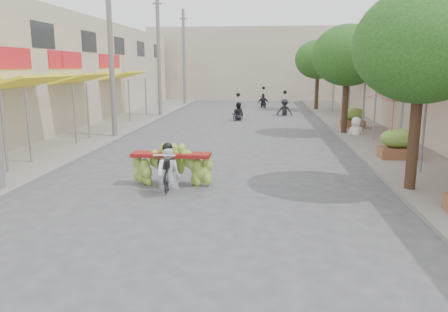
% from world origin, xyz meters
% --- Properties ---
extents(ground, '(120.00, 120.00, 0.00)m').
position_xyz_m(ground, '(0.00, 0.00, 0.00)').
color(ground, '#525257').
rests_on(ground, ground).
extents(sidewalk_left, '(4.00, 60.00, 0.12)m').
position_xyz_m(sidewalk_left, '(-7.00, 15.00, 0.06)').
color(sidewalk_left, gray).
rests_on(sidewalk_left, ground).
extents(sidewalk_right, '(4.00, 60.00, 0.12)m').
position_xyz_m(sidewalk_right, '(7.00, 15.00, 0.06)').
color(sidewalk_right, gray).
rests_on(sidewalk_right, ground).
extents(shophouse_row_left, '(9.77, 40.00, 6.00)m').
position_xyz_m(shophouse_row_left, '(-11.98, 13.98, 3.00)').
color(shophouse_row_left, beige).
rests_on(shophouse_row_left, ground).
extents(far_building, '(20.00, 6.00, 7.00)m').
position_xyz_m(far_building, '(0.00, 38.00, 3.50)').
color(far_building, beige).
rests_on(far_building, ground).
extents(utility_pole_mid, '(0.60, 0.24, 8.00)m').
position_xyz_m(utility_pole_mid, '(-5.40, 12.00, 4.03)').
color(utility_pole_mid, slate).
rests_on(utility_pole_mid, ground).
extents(utility_pole_far, '(0.60, 0.24, 8.00)m').
position_xyz_m(utility_pole_far, '(-5.40, 21.00, 4.03)').
color(utility_pole_far, slate).
rests_on(utility_pole_far, ground).
extents(utility_pole_back, '(0.60, 0.24, 8.00)m').
position_xyz_m(utility_pole_back, '(-5.40, 30.00, 4.03)').
color(utility_pole_back, slate).
rests_on(utility_pole_back, ground).
extents(street_tree_near, '(3.40, 3.40, 5.25)m').
position_xyz_m(street_tree_near, '(5.40, 4.00, 3.78)').
color(street_tree_near, '#3A2719').
rests_on(street_tree_near, ground).
extents(street_tree_mid, '(3.40, 3.40, 5.25)m').
position_xyz_m(street_tree_mid, '(5.40, 14.00, 3.78)').
color(street_tree_mid, '#3A2719').
rests_on(street_tree_mid, ground).
extents(street_tree_far, '(3.40, 3.40, 5.25)m').
position_xyz_m(street_tree_far, '(5.40, 26.00, 3.78)').
color(street_tree_far, '#3A2719').
rests_on(street_tree_far, ground).
extents(produce_crate_mid, '(1.20, 0.88, 1.16)m').
position_xyz_m(produce_crate_mid, '(6.20, 8.00, 0.71)').
color(produce_crate_mid, brown).
rests_on(produce_crate_mid, ground).
extents(produce_crate_far, '(1.20, 0.88, 1.16)m').
position_xyz_m(produce_crate_far, '(6.20, 16.00, 0.71)').
color(produce_crate_far, brown).
rests_on(produce_crate_far, ground).
extents(banana_motorbike, '(2.20, 1.82, 2.19)m').
position_xyz_m(banana_motorbike, '(-1.04, 3.93, 0.73)').
color(banana_motorbike, black).
rests_on(banana_motorbike, ground).
extents(market_umbrella, '(2.67, 2.67, 1.85)m').
position_xyz_m(market_umbrella, '(5.91, 7.77, 2.53)').
color(market_umbrella, red).
rests_on(market_umbrella, ground).
extents(pedestrian, '(0.93, 0.68, 1.69)m').
position_xyz_m(pedestrian, '(5.85, 13.37, 0.96)').
color(pedestrian, white).
rests_on(pedestrian, ground).
extents(bg_motorbike_a, '(0.97, 1.58, 1.95)m').
position_xyz_m(bg_motorbike_a, '(-0.11, 19.47, 0.77)').
color(bg_motorbike_a, black).
rests_on(bg_motorbike_a, ground).
extents(bg_motorbike_b, '(1.11, 1.78, 1.95)m').
position_xyz_m(bg_motorbike_b, '(2.88, 22.43, 0.84)').
color(bg_motorbike_b, black).
rests_on(bg_motorbike_b, ground).
extents(bg_motorbike_c, '(1.06, 1.72, 1.95)m').
position_xyz_m(bg_motorbike_c, '(1.40, 28.23, 0.79)').
color(bg_motorbike_c, black).
rests_on(bg_motorbike_c, ground).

